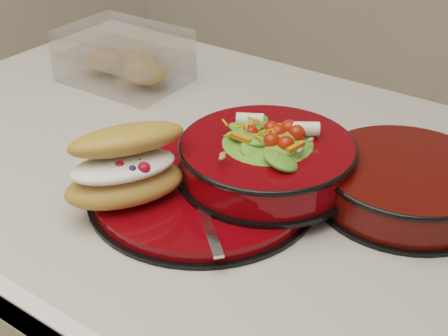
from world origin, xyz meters
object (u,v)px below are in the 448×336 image
Objects in this scene: croissant at (127,166)px; pastry_box at (125,58)px; fork at (203,210)px; extra_bowl at (406,182)px; salad_bowl at (267,152)px; dinner_plate at (203,189)px.

croissant is 0.42m from pastry_box.
fork is 0.64× the size of pastry_box.
extra_bowl is (0.18, 0.19, 0.01)m from fork.
extra_bowl is at bearing -9.46° from pastry_box.
salad_bowl is at bearing -22.87° from pastry_box.
dinner_plate is 1.41× the size of pastry_box.
salad_bowl reaches higher than extra_bowl.
fork is at bearing -52.43° from dinner_plate.
fork is 0.27m from extra_bowl.
pastry_box reaches higher than fork.
salad_bowl is at bearing 32.92° from fork.
extra_bowl is at bearing 25.89° from salad_bowl.
croissant is at bearing -126.23° from dinner_plate.
extra_bowl is at bearing 33.13° from dinner_plate.
croissant is (-0.06, -0.08, 0.05)m from dinner_plate.
dinner_plate is 0.07m from fork.
fork is at bearing -98.91° from salad_bowl.
fork is at bearing -36.83° from pastry_box.
salad_bowl is at bearing -154.11° from extra_bowl.
pastry_box is 0.57m from extra_bowl.
salad_bowl is 0.12m from fork.
fork is at bearing -132.85° from extra_bowl.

